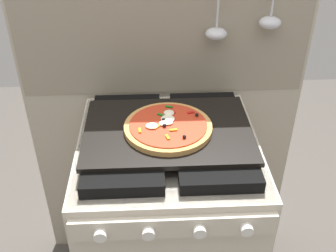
% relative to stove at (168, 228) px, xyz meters
% --- Properties ---
extents(kitchen_backsplash, '(1.10, 0.09, 1.55)m').
position_rel_stove_xyz_m(kitchen_backsplash, '(0.00, 0.34, 0.34)').
color(kitchen_backsplash, '#B2A893').
rests_on(kitchen_backsplash, ground_plane).
extents(stove, '(0.60, 0.64, 0.90)m').
position_rel_stove_xyz_m(stove, '(0.00, 0.00, 0.00)').
color(stove, beige).
rests_on(stove, ground_plane).
extents(baking_tray, '(0.54, 0.38, 0.02)m').
position_rel_stove_xyz_m(baking_tray, '(0.00, 0.00, 0.46)').
color(baking_tray, black).
rests_on(baking_tray, stove).
extents(pizza_left, '(0.28, 0.28, 0.03)m').
position_rel_stove_xyz_m(pizza_left, '(0.00, -0.00, 0.48)').
color(pizza_left, tan).
rests_on(pizza_left, baking_tray).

